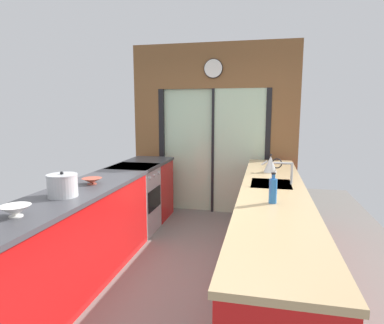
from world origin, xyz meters
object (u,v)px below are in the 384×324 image
Objects in this scene: mixing_bowl_far at (92,181)px; soap_bottle at (273,190)px; oven_range at (134,199)px; stock_pot at (62,185)px; mixing_bowl_near at (16,211)px; kettle at (271,164)px.

mixing_bowl_far is 1.81m from soap_bottle.
stock_pot is at bearing -89.35° from oven_range.
oven_range is 3.55× the size of stock_pot.
mixing_bowl_far reaches higher than oven_range.
stock_pot is at bearing -174.06° from soap_bottle.
mixing_bowl_far is at bearing 90.00° from stock_pot.
mixing_bowl_near reaches higher than mixing_bowl_far.
soap_bottle is (1.80, -1.44, 0.57)m from oven_range.
stock_pot is 1.79m from soap_bottle.
mixing_bowl_far is 0.78× the size of stock_pot.
soap_bottle reaches higher than oven_range.
soap_bottle is (1.78, -0.31, 0.07)m from mixing_bowl_far.
mixing_bowl_far is 2.08m from kettle.
stock_pot is 2.37m from kettle.
oven_range is at bearing 90.48° from mixing_bowl_near.
mixing_bowl_far is at bearing -89.06° from oven_range.
stock_pot is (0.02, -1.62, 0.56)m from oven_range.
oven_range is 3.67× the size of soap_bottle.
oven_range is at bearing 178.18° from kettle.
mixing_bowl_far is 0.50m from stock_pot.
mixing_bowl_far is at bearing -149.02° from kettle.
oven_range is 2.24m from mixing_bowl_near.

